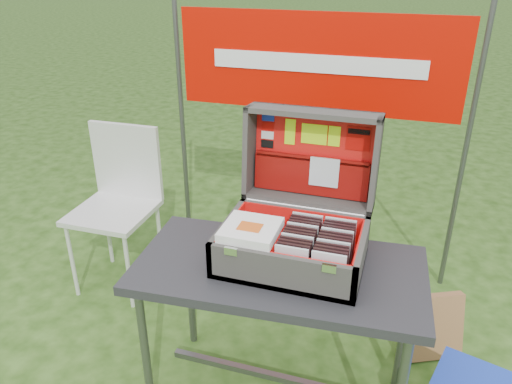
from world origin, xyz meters
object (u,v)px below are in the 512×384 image
(table, at_px, (278,336))
(cardboard_box, at_px, (431,327))
(suitcase, at_px, (297,196))
(chair, at_px, (113,214))

(table, bearing_deg, cardboard_box, 33.37)
(table, xyz_separation_m, cardboard_box, (0.66, 0.50, -0.19))
(table, xyz_separation_m, suitcase, (0.04, 0.09, 0.63))
(suitcase, height_order, cardboard_box, suitcase)
(cardboard_box, bearing_deg, table, -168.69)
(suitcase, relative_size, chair, 0.59)
(table, distance_m, chair, 1.29)
(chair, relative_size, cardboard_box, 2.83)
(table, height_order, chair, chair)
(suitcase, xyz_separation_m, chair, (-1.19, 0.47, -0.51))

